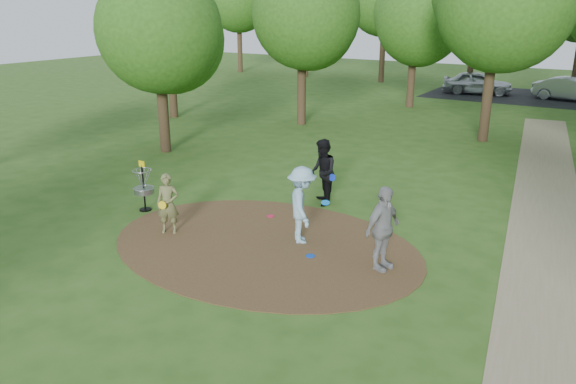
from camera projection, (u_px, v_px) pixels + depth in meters
The scene contains 14 objects.
ground at pixel (264, 245), 14.48m from camera, with size 100.00×100.00×0.00m, color #2D5119.
dirt_clearing at pixel (264, 245), 14.47m from camera, with size 8.40×8.40×0.02m, color #47301C.
footpath at pixel (547, 274), 12.88m from camera, with size 2.00×40.00×0.01m, color #8C7A5B.
parking_lot at pixel (536, 97), 37.78m from camera, with size 14.00×8.00×0.01m, color black.
player_observer_with_disc at pixel (168, 204), 15.00m from camera, with size 0.72×0.64×1.66m.
player_throwing_with_disc at pixel (302, 205), 14.37m from camera, with size 1.50×1.49×2.02m.
player_walking_with_disc at pixel (322, 172), 17.16m from camera, with size 1.21×1.26×2.05m.
player_waiting_with_disc at pixel (383, 229), 12.85m from camera, with size 0.76×1.27×2.02m.
disc_ground_blue at pixel (310, 256), 13.77m from camera, with size 0.22×0.22×0.02m, color #0B3CC4.
disc_ground_red at pixel (271, 216), 16.38m from camera, with size 0.22×0.22×0.02m, color #CE143F.
car_left at pixel (477, 83), 38.95m from camera, with size 1.86×4.62×1.57m, color #B6B9BE.
car_right at pixel (570, 89), 36.25m from camera, with size 1.56×4.48×1.48m, color #94979B.
disc_golf_basket at pixel (143, 182), 16.67m from camera, with size 0.63×0.63×1.54m.
tree_ring at pixel (463, 29), 18.96m from camera, with size 36.56×45.11×8.59m.
Camera 1 is at (7.47, -11.03, 5.87)m, focal length 35.00 mm.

